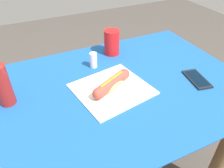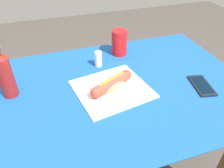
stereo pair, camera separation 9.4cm
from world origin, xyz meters
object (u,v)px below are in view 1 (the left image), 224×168
object	(u,v)px
cell_phone	(197,79)
soda_bottle	(1,82)
drinking_cup	(112,42)
salt_shaker	(93,60)
hot_dog	(112,84)

from	to	relation	value
cell_phone	soda_bottle	world-z (taller)	soda_bottle
drinking_cup	salt_shaker	world-z (taller)	drinking_cup
soda_bottle	hot_dog	bearing A→B (deg)	-13.66
drinking_cup	salt_shaker	bearing A→B (deg)	-148.59
soda_bottle	salt_shaker	xyz separation A→B (m)	(0.41, 0.11, -0.06)
drinking_cup	hot_dog	bearing A→B (deg)	-115.04
soda_bottle	drinking_cup	distance (m)	0.58
hot_dog	cell_phone	world-z (taller)	hot_dog
cell_phone	soda_bottle	xyz separation A→B (m)	(-0.80, 0.20, 0.10)
cell_phone	soda_bottle	bearing A→B (deg)	165.83
soda_bottle	cell_phone	bearing A→B (deg)	-14.17
hot_dog	soda_bottle	bearing A→B (deg)	166.34
soda_bottle	salt_shaker	distance (m)	0.43
soda_bottle	salt_shaker	size ratio (longest dim) A/B	2.97
soda_bottle	salt_shaker	world-z (taller)	soda_bottle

